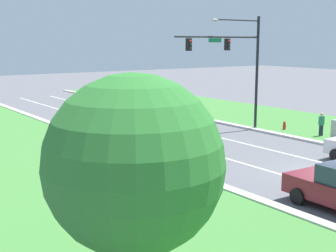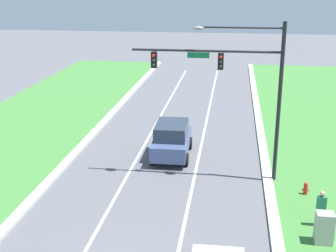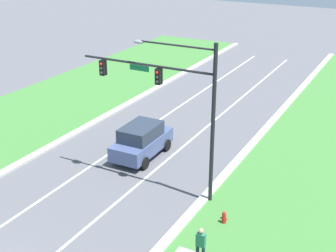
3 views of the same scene
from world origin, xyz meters
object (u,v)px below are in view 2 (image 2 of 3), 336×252
traffic_signal_mast (238,78)px  fire_hydrant (306,189)px  utility_cabinet (324,229)px  pedestrian (321,207)px  slate_blue_suv (172,139)px

traffic_signal_mast → fire_hydrant: bearing=-24.2°
utility_cabinet → fire_hydrant: size_ratio=1.98×
fire_hydrant → traffic_signal_mast: bearing=155.8°
traffic_signal_mast → pedestrian: 7.43m
pedestrian → slate_blue_suv: bearing=-48.4°
slate_blue_suv → fire_hydrant: (7.18, -4.35, -0.73)m
pedestrian → fire_hydrant: (-0.18, 3.05, -0.59)m
fire_hydrant → utility_cabinet: bearing=-88.9°
fire_hydrant → pedestrian: bearing=-86.7°
pedestrian → fire_hydrant: bearing=-89.9°
traffic_signal_mast → slate_blue_suv: traffic_signal_mast is taller
traffic_signal_mast → utility_cabinet: size_ratio=5.95×
utility_cabinet → pedestrian: size_ratio=0.82×
traffic_signal_mast → fire_hydrant: size_ratio=11.74×
slate_blue_suv → traffic_signal_mast: bearing=-38.1°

